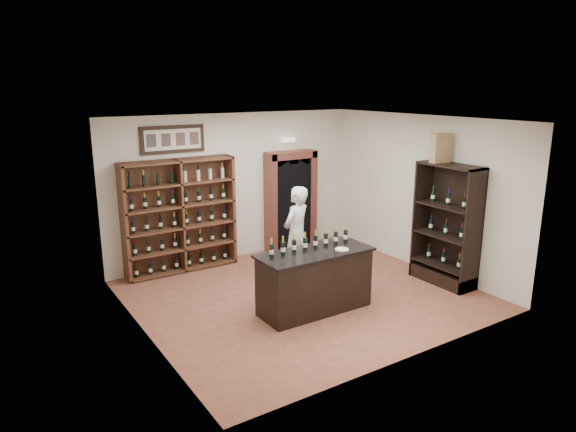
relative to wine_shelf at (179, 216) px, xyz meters
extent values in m
plane|color=#96553C|center=(1.30, -2.33, -1.10)|extent=(5.50, 5.50, 0.00)
plane|color=white|center=(1.30, -2.33, 1.90)|extent=(5.50, 5.50, 0.00)
cube|color=silver|center=(1.30, 0.17, 0.40)|extent=(5.50, 0.04, 3.00)
cube|color=silver|center=(-1.45, -2.33, 0.40)|extent=(0.04, 5.00, 3.00)
cube|color=silver|center=(4.05, -2.33, 0.40)|extent=(0.04, 5.00, 3.00)
cube|color=#4E2A1A|center=(0.00, 0.14, 0.00)|extent=(2.20, 0.02, 2.20)
cube|color=#4E2A1A|center=(-1.07, -0.04, 0.00)|extent=(0.06, 0.38, 2.20)
cube|color=#4E2A1A|center=(1.07, -0.04, 0.00)|extent=(0.06, 0.38, 2.20)
cube|color=#4E2A1A|center=(0.00, -0.04, 0.00)|extent=(0.04, 0.38, 2.20)
cube|color=#4E2A1A|center=(0.00, -0.04, -1.06)|extent=(2.18, 0.38, 0.04)
cube|color=#4E2A1A|center=(0.00, -0.04, -0.64)|extent=(2.18, 0.38, 0.04)
cube|color=#4E2A1A|center=(0.00, -0.04, -0.21)|extent=(2.18, 0.38, 0.03)
cube|color=#4E2A1A|center=(0.00, -0.04, 0.21)|extent=(2.18, 0.38, 0.04)
cube|color=#4E2A1A|center=(0.00, -0.04, 0.64)|extent=(2.18, 0.38, 0.04)
cube|color=#4E2A1A|center=(0.00, -0.04, 1.06)|extent=(2.18, 0.38, 0.04)
cube|color=black|center=(0.00, 0.14, 1.45)|extent=(1.25, 0.04, 0.52)
cube|color=black|center=(2.55, 0.00, -0.04)|extent=(0.97, 0.29, 2.05)
cube|color=#A14B3E|center=(2.04, -0.02, -0.02)|extent=(0.14, 0.35, 2.15)
cube|color=#A14B3E|center=(3.06, -0.02, -0.02)|extent=(0.14, 0.35, 2.15)
cube|color=#A14B3E|center=(2.55, -0.02, 0.99)|extent=(1.15, 0.35, 0.16)
cube|color=white|center=(2.55, 0.09, 1.30)|extent=(0.30, 0.10, 0.10)
cube|color=black|center=(1.10, -2.93, -0.63)|extent=(1.80, 0.70, 0.94)
cube|color=black|center=(1.10, -2.93, -0.12)|extent=(1.88, 0.78, 0.04)
cylinder|color=black|center=(0.38, -2.80, 0.01)|extent=(0.07, 0.07, 0.21)
cylinder|color=silver|center=(0.38, -2.80, -0.01)|extent=(0.07, 0.07, 0.07)
cylinder|color=gold|center=(0.38, -2.80, 0.16)|extent=(0.03, 0.03, 0.09)
cylinder|color=black|center=(0.59, -2.80, 0.01)|extent=(0.07, 0.07, 0.21)
cylinder|color=silver|center=(0.59, -2.80, -0.01)|extent=(0.07, 0.07, 0.07)
cylinder|color=gold|center=(0.59, -2.80, 0.16)|extent=(0.03, 0.03, 0.09)
cylinder|color=black|center=(0.79, -2.80, 0.01)|extent=(0.07, 0.07, 0.21)
cylinder|color=silver|center=(0.79, -2.80, -0.01)|extent=(0.07, 0.07, 0.07)
cylinder|color=gold|center=(0.79, -2.80, 0.16)|extent=(0.03, 0.03, 0.09)
cylinder|color=black|center=(1.00, -2.80, 0.01)|extent=(0.07, 0.07, 0.21)
cylinder|color=silver|center=(1.00, -2.80, -0.01)|extent=(0.07, 0.07, 0.07)
cylinder|color=gold|center=(1.00, -2.80, 0.16)|extent=(0.03, 0.03, 0.09)
cylinder|color=black|center=(1.20, -2.80, 0.01)|extent=(0.07, 0.07, 0.21)
cylinder|color=silver|center=(1.20, -2.80, -0.01)|extent=(0.07, 0.07, 0.07)
cylinder|color=gold|center=(1.20, -2.80, 0.16)|extent=(0.03, 0.03, 0.09)
cylinder|color=black|center=(1.41, -2.80, 0.01)|extent=(0.07, 0.07, 0.21)
cylinder|color=silver|center=(1.41, -2.80, -0.01)|extent=(0.07, 0.07, 0.07)
cylinder|color=gold|center=(1.41, -2.80, 0.16)|extent=(0.03, 0.03, 0.09)
cylinder|color=black|center=(1.61, -2.80, 0.01)|extent=(0.07, 0.07, 0.21)
cylinder|color=silver|center=(1.61, -2.80, -0.01)|extent=(0.07, 0.07, 0.07)
cylinder|color=gold|center=(1.61, -2.80, 0.16)|extent=(0.03, 0.03, 0.09)
cylinder|color=black|center=(1.82, -2.80, 0.01)|extent=(0.07, 0.07, 0.21)
cylinder|color=silver|center=(1.82, -2.80, -0.01)|extent=(0.07, 0.07, 0.07)
cylinder|color=gold|center=(1.82, -2.80, 0.16)|extent=(0.03, 0.03, 0.09)
cube|color=black|center=(4.02, -3.23, 0.00)|extent=(0.02, 1.20, 2.20)
cube|color=black|center=(3.79, -3.81, 0.00)|extent=(0.48, 0.04, 2.20)
cube|color=black|center=(3.79, -2.65, 0.00)|extent=(0.48, 0.04, 2.20)
cube|color=black|center=(3.79, -3.23, 1.08)|extent=(0.48, 1.20, 0.04)
cube|color=black|center=(3.79, -3.23, -0.98)|extent=(0.48, 1.20, 0.24)
cube|color=black|center=(3.79, -3.23, -0.75)|extent=(0.48, 1.16, 0.03)
cube|color=black|center=(3.79, -3.23, -0.20)|extent=(0.48, 1.16, 0.03)
cube|color=black|center=(3.79, -3.23, 0.35)|extent=(0.48, 1.16, 0.03)
imported|color=silver|center=(1.62, -1.63, -0.21)|extent=(0.76, 0.65, 1.77)
cylinder|color=silver|center=(1.50, -3.11, -0.09)|extent=(0.22, 0.22, 0.02)
cube|color=tan|center=(3.78, -2.99, 1.36)|extent=(0.38, 0.20, 0.52)
camera|label=1|loc=(-3.43, -9.15, 2.46)|focal=32.00mm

